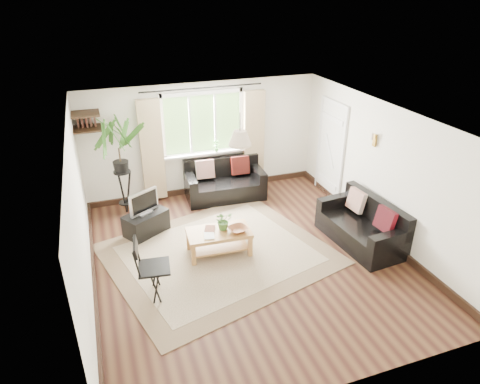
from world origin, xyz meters
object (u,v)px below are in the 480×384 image
object	(u,v)px
palm_stand	(121,168)
sofa_back	(225,181)
coffee_table	(219,242)
sofa_right	(361,224)
tv_stand	(146,223)
folding_chair	(154,268)

from	to	relation	value
palm_stand	sofa_back	bearing A→B (deg)	-0.89
coffee_table	sofa_right	bearing A→B (deg)	-11.80
sofa_right	tv_stand	bearing A→B (deg)	-118.89
tv_stand	palm_stand	size ratio (longest dim) A/B	0.40
sofa_back	palm_stand	world-z (taller)	palm_stand
tv_stand	folding_chair	size ratio (longest dim) A/B	0.82
sofa_back	folding_chair	distance (m)	3.34
tv_stand	folding_chair	xyz separation A→B (m)	(-0.12, -1.80, 0.27)
coffee_table	tv_stand	xyz separation A→B (m)	(-1.07, 1.06, -0.01)
coffee_table	folding_chair	size ratio (longest dim) A/B	1.12
folding_chair	coffee_table	bearing A→B (deg)	-50.85
sofa_right	palm_stand	bearing A→B (deg)	-128.49
sofa_back	coffee_table	size ratio (longest dim) A/B	1.55
tv_stand	folding_chair	distance (m)	1.83
tv_stand	palm_stand	world-z (taller)	palm_stand
coffee_table	palm_stand	world-z (taller)	palm_stand
tv_stand	palm_stand	distance (m)	1.25
palm_stand	folding_chair	xyz separation A→B (m)	(0.14, -2.75, -0.50)
sofa_right	tv_stand	distance (m)	3.86
tv_stand	sofa_back	bearing A→B (deg)	-4.00
coffee_table	palm_stand	xyz separation A→B (m)	(-1.34, 2.01, 0.75)
coffee_table	sofa_back	bearing A→B (deg)	69.62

